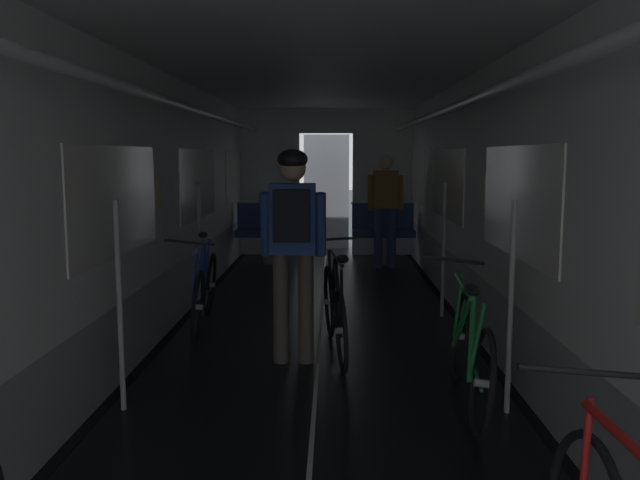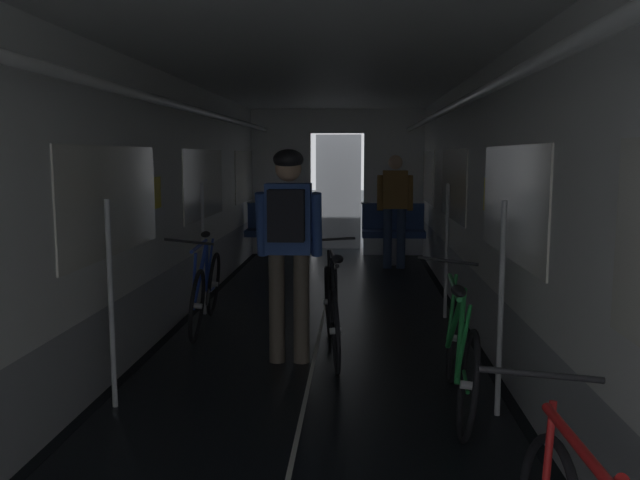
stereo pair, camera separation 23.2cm
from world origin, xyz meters
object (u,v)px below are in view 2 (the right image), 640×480
at_px(person_cyclist_aisle, 288,232).
at_px(bicycle_black_in_aisle, 332,310).
at_px(bench_seat_far_right, 393,228).
at_px(bicycle_green, 460,352).
at_px(bicycle_blue, 206,289).
at_px(bench_seat_far_left, 277,227).
at_px(person_standing_near_bench, 395,203).

height_order(person_cyclist_aisle, bicycle_black_in_aisle, person_cyclist_aisle).
bearing_deg(bicycle_black_in_aisle, bench_seat_far_right, 80.85).
bearing_deg(bicycle_green, bicycle_blue, 137.97).
relative_size(bicycle_blue, person_cyclist_aisle, 0.98).
relative_size(bench_seat_far_left, bench_seat_far_right, 1.00).
bearing_deg(person_standing_near_bench, bicycle_black_in_aisle, -99.97).
relative_size(person_cyclist_aisle, person_standing_near_bench, 1.03).
bearing_deg(person_cyclist_aisle, bench_seat_far_left, 98.08).
xyz_separation_m(bench_seat_far_left, bicycle_green, (1.94, -5.85, -0.19)).
relative_size(bench_seat_far_left, bicycle_black_in_aisle, 0.58).
height_order(bench_seat_far_right, person_cyclist_aisle, person_cyclist_aisle).
bearing_deg(bicycle_blue, bicycle_black_in_aisle, -32.23).
relative_size(bench_seat_far_left, bicycle_green, 0.58).
distance_m(bench_seat_far_left, bicycle_blue, 3.91).
height_order(bench_seat_far_left, bicycle_green, bench_seat_far_left).
distance_m(bench_seat_far_left, person_cyclist_aisle, 5.04).
bearing_deg(person_cyclist_aisle, bicycle_blue, 131.14).
xyz_separation_m(person_cyclist_aisle, person_standing_near_bench, (1.10, 4.59, -0.10)).
height_order(bicycle_black_in_aisle, person_standing_near_bench, person_standing_near_bench).
bearing_deg(person_standing_near_bench, bench_seat_far_right, 90.41).
bearing_deg(person_cyclist_aisle, bench_seat_far_right, 77.57).
bearing_deg(bicycle_green, person_standing_near_bench, 91.46).
distance_m(person_cyclist_aisle, bicycle_black_in_aisle, 0.81).
distance_m(bench_seat_far_left, person_standing_near_bench, 1.89).
distance_m(bench_seat_far_right, bicycle_blue, 4.40).
distance_m(bench_seat_far_right, person_standing_near_bench, 0.55).
bearing_deg(bench_seat_far_right, bench_seat_far_left, 180.00).
bearing_deg(person_cyclist_aisle, bicycle_black_in_aisle, 38.37).
bearing_deg(bicycle_black_in_aisle, person_cyclist_aisle, -141.63).
xyz_separation_m(bicycle_green, person_standing_near_bench, (-0.14, 5.48, 0.59)).
height_order(bench_seat_far_left, bench_seat_far_right, same).
xyz_separation_m(bicycle_blue, bicycle_black_in_aisle, (1.27, -0.80, 0.00)).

